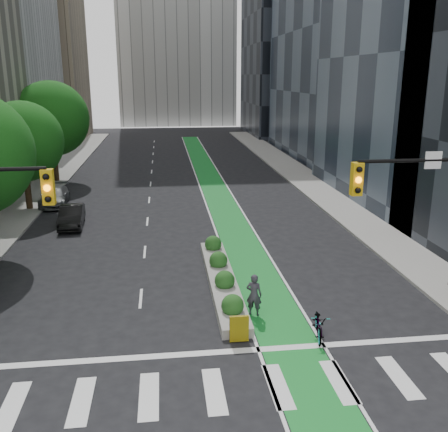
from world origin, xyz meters
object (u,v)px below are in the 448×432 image
object	(u,v)px
bicycle	(319,324)
parked_car_left_mid	(72,216)
median_planter	(222,277)
cyclist	(254,295)
parked_car_left_far	(54,196)

from	to	relation	value
bicycle	parked_car_left_mid	xyz separation A→B (m)	(-11.49, 15.66, 0.16)
bicycle	median_planter	bearing A→B (deg)	132.56
cyclist	parked_car_left_far	bearing A→B (deg)	-35.73
median_planter	parked_car_left_far	xyz separation A→B (m)	(-10.70, 16.32, 0.29)
median_planter	parked_car_left_mid	size ratio (longest dim) A/B	2.52
parked_car_left_mid	parked_car_left_far	xyz separation A→B (m)	(-2.21, 5.84, -0.01)
median_planter	bicycle	size ratio (longest dim) A/B	5.26
bicycle	cyclist	distance (m)	2.92
bicycle	parked_car_left_mid	bearing A→B (deg)	138.74
median_planter	bicycle	distance (m)	5.99
cyclist	parked_car_left_mid	xyz separation A→B (m)	(-9.41, 13.65, -0.21)
median_planter	cyclist	world-z (taller)	cyclist
cyclist	parked_car_left_mid	distance (m)	16.58
cyclist	parked_car_left_far	size ratio (longest dim) A/B	0.39
median_planter	cyclist	size ratio (longest dim) A/B	5.80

